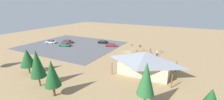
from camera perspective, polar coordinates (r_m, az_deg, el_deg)
The scene contains 29 objects.
ground at distance 56.54m, azimuth 6.31°, elevation -0.79°, with size 160.00×160.00×0.00m, color #9E7F56.
parking_lot_asphalt at distance 67.96m, azimuth -14.65°, elevation 1.73°, with size 38.34×32.90×0.05m, color #56565B.
bike_pavilion at distance 38.73m, azimuth 12.26°, elevation -4.22°, with size 14.32×9.08×5.75m.
trash_bin at distance 63.94m, azimuth 10.40°, elevation 1.48°, with size 0.60×0.60×0.90m, color brown.
lot_sign at distance 60.06m, azimuth 4.06°, elevation 1.70°, with size 0.56×0.08×2.20m.
pine_midwest at distance 43.09m, azimuth -29.15°, elevation -2.53°, with size 3.69×3.69×6.37m.
pine_center at distance 26.03m, azimuth 33.01°, elevation -15.50°, with size 3.12×3.12×5.79m.
pine_west at distance 30.16m, azimuth -21.61°, elevation -8.17°, with size 3.04×3.04×7.23m.
pine_mideast at distance 34.93m, azimuth -26.29°, elevation -4.58°, with size 3.20×3.20×8.04m.
pine_far_west at distance 24.77m, azimuth 12.66°, elevation -10.45°, with size 2.86×2.86×8.35m.
bicycle_black_yard_center at distance 50.52m, azimuth 10.69°, elevation -2.61°, with size 0.93×1.48×0.87m.
bicycle_silver_lone_east at distance 58.00m, azimuth 12.05°, elevation -0.20°, with size 1.59×0.97×0.93m.
bicycle_teal_mid_cluster at distance 57.20m, azimuth 14.22°, elevation -0.62°, with size 1.29×1.04×0.78m.
bicycle_green_front_row at distance 53.45m, azimuth 11.87°, elevation -1.67°, with size 1.70×0.50×0.78m.
bicycle_purple_yard_right at distance 57.20m, azimuth 9.35°, elevation -0.32°, with size 0.48×1.68×0.81m.
bicycle_blue_edge_south at distance 58.43m, azimuth 18.07°, elevation -0.59°, with size 1.62×0.48×0.77m.
bicycle_white_near_sign at distance 55.97m, azimuth 11.43°, elevation -0.79°, with size 1.09×1.49×0.85m.
bicycle_yellow_yard_left at distance 48.97m, azimuth 15.18°, elevation -3.56°, with size 0.92×1.43×0.80m.
bicycle_orange_yard_front at distance 60.04m, azimuth 14.19°, elevation 0.18°, with size 0.48×1.64×0.77m.
bicycle_red_near_porch at distance 53.14m, azimuth 16.55°, elevation -2.08°, with size 1.16×1.36×0.83m.
bicycle_black_edge_north at distance 64.99m, azimuth 7.52°, elevation 1.77°, with size 1.22×1.20×0.82m.
bicycle_silver_by_bin at distance 55.62m, azimuth 7.80°, elevation -0.73°, with size 1.09×1.47×0.88m.
car_red_aisle_side at distance 63.68m, azimuth -0.37°, elevation 1.91°, with size 4.88×3.28×1.25m.
car_white_mid_lot at distance 74.33m, azimuth -21.91°, elevation 2.88°, with size 4.67×2.89×1.43m.
car_maroon_by_curb at distance 72.38m, azimuth -16.38°, elevation 3.10°, with size 5.01×2.94×1.51m.
car_black_near_entry at distance 69.08m, azimuth -3.41°, elevation 3.12°, with size 4.64×2.86×1.50m.
car_green_back_corner at distance 66.98m, azimuth -17.33°, elevation 1.97°, with size 5.04×2.79×1.48m.
visitor_crossing_yard at distance 50.50m, azimuth 13.93°, elevation -2.21°, with size 0.36×0.36×1.73m.
visitor_near_lot at distance 54.52m, azimuth 16.54°, elevation -1.03°, with size 0.38×0.40×1.74m.
Camera 1 is at (-19.41, 50.45, 16.58)m, focal length 24.40 mm.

